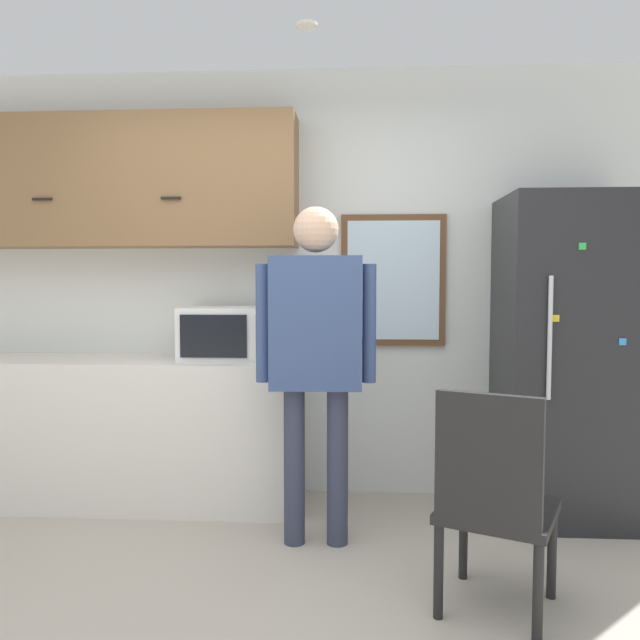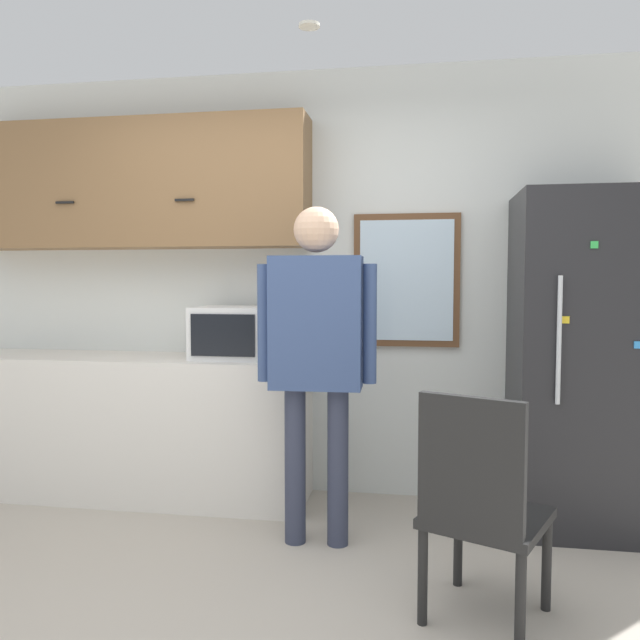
# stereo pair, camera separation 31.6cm
# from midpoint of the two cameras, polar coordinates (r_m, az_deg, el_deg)

# --- Properties ---
(back_wall) EXTENTS (6.00, 0.06, 2.70)m
(back_wall) POSITION_cam_midpoint_polar(r_m,az_deg,el_deg) (4.04, 0.95, 3.28)
(back_wall) COLOR silver
(back_wall) RESTS_ON ground_plane
(counter) EXTENTS (2.25, 0.55, 0.90)m
(counter) POSITION_cam_midpoint_polar(r_m,az_deg,el_deg) (4.16, -14.77, -9.38)
(counter) COLOR silver
(counter) RESTS_ON ground_plane
(upper_cabinets) EXTENTS (2.25, 0.33, 0.80)m
(upper_cabinets) POSITION_cam_midpoint_polar(r_m,az_deg,el_deg) (4.20, -14.43, 11.84)
(upper_cabinets) COLOR olive
(microwave) EXTENTS (0.55, 0.40, 0.32)m
(microwave) POSITION_cam_midpoint_polar(r_m,az_deg,el_deg) (3.84, -4.95, -1.17)
(microwave) COLOR white
(microwave) RESTS_ON counter
(person) EXTENTS (0.62, 0.23, 1.75)m
(person) POSITION_cam_midpoint_polar(r_m,az_deg,el_deg) (3.20, 2.49, -1.73)
(person) COLOR #33384C
(person) RESTS_ON ground_plane
(refrigerator) EXTENTS (0.76, 0.68, 1.86)m
(refrigerator) POSITION_cam_midpoint_polar(r_m,az_deg,el_deg) (3.81, 25.24, -3.47)
(refrigerator) COLOR #232326
(refrigerator) RESTS_ON ground_plane
(chair) EXTENTS (0.59, 0.59, 0.94)m
(chair) POSITION_cam_midpoint_polar(r_m,az_deg,el_deg) (2.66, 17.86, -15.62)
(chair) COLOR black
(chair) RESTS_ON ground_plane
(window) EXTENTS (0.66, 0.05, 0.83)m
(window) POSITION_cam_midpoint_polar(r_m,az_deg,el_deg) (3.96, 10.18, 3.59)
(window) COLOR brown
(ceiling_light) EXTENTS (0.11, 0.11, 0.01)m
(ceiling_light) POSITION_cam_midpoint_polar(r_m,az_deg,el_deg) (3.52, 1.85, 25.36)
(ceiling_light) COLOR white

